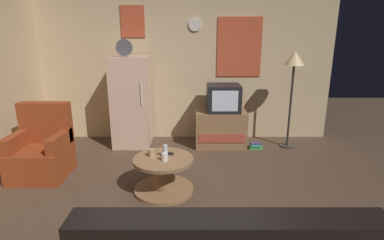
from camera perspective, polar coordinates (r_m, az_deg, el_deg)
The scene contains 13 objects.
ground_plane at distance 3.48m, azimuth -2.36°, elevation -16.14°, with size 12.00×12.00×0.00m, color #4C3828.
wall_with_art at distance 5.42m, azimuth -1.29°, elevation 10.69°, with size 5.20×0.12×2.70m.
fridge at distance 5.18m, azimuth -11.08°, elevation 3.43°, with size 0.60×0.62×1.77m.
tv_stand at distance 5.17m, azimuth 5.63°, elevation -1.56°, with size 0.84×0.53×0.61m.
crt_tv at distance 5.04m, azimuth 6.20°, elevation 4.15°, with size 0.54×0.51×0.44m.
standing_lamp at distance 5.13m, azimuth 18.91°, elevation 9.59°, with size 0.32×0.32×1.59m.
coffee_table at distance 3.72m, azimuth -5.12°, elevation -10.18°, with size 0.72×0.72×0.43m.
wine_glass at distance 3.64m, azimuth -4.79°, elevation -5.81°, with size 0.05×0.05×0.15m, color silver.
mug_ceramic_white at distance 3.54m, azimuth -4.93°, elevation -6.93°, with size 0.08×0.08×0.09m, color silver.
mug_ceramic_tan at distance 3.68m, azimuth -7.38°, elevation -6.11°, with size 0.08×0.08×0.09m, color tan.
remote_control at distance 3.73m, azimuth -4.41°, elevation -6.29°, with size 0.15×0.04×0.02m, color black.
armchair at distance 4.54m, azimuth -26.15°, elevation -5.21°, with size 0.68×0.68×0.96m.
book_stack at distance 5.19m, azimuth 12.14°, elevation -4.74°, with size 0.21×0.17×0.10m.
Camera 1 is at (0.15, -2.95, 1.84)m, focal length 28.34 mm.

